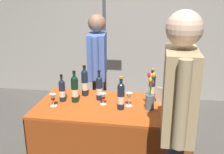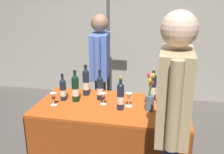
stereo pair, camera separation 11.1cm
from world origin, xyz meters
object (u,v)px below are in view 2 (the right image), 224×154
(featured_wine_bottle, at_px, (100,87))
(wine_glass_near_taster, at_px, (103,96))
(display_bottle_0, at_px, (86,82))
(flower_vase, at_px, (150,97))
(tasting_table, at_px, (112,124))
(vendor_presenter, at_px, (100,65))
(booth_signpost, at_px, (108,26))
(taster_foreground_right, at_px, (173,111))
(wine_glass_mid, at_px, (129,97))
(wine_glass_near_vendor, at_px, (53,97))

(featured_wine_bottle, relative_size, wine_glass_near_taster, 2.70)
(display_bottle_0, height_order, flower_vase, flower_vase)
(display_bottle_0, distance_m, flower_vase, 0.76)
(tasting_table, xyz_separation_m, vendor_presenter, (-0.30, 0.73, 0.43))
(booth_signpost, bearing_deg, taster_foreground_right, -65.03)
(vendor_presenter, bearing_deg, booth_signpost, 171.93)
(display_bottle_0, distance_m, wine_glass_mid, 0.56)
(wine_glass_near_vendor, distance_m, vendor_presenter, 0.89)
(display_bottle_0, xyz_separation_m, flower_vase, (0.72, -0.26, -0.02))
(display_bottle_0, relative_size, booth_signpost, 0.16)
(wine_glass_near_vendor, xyz_separation_m, wine_glass_near_taster, (0.49, 0.12, -0.01))
(flower_vase, bearing_deg, booth_signpost, 119.34)
(featured_wine_bottle, xyz_separation_m, vendor_presenter, (-0.15, 0.60, 0.08))
(wine_glass_mid, height_order, booth_signpost, booth_signpost)
(wine_glass_near_taster, height_order, flower_vase, flower_vase)
(display_bottle_0, xyz_separation_m, wine_glass_mid, (0.51, -0.21, -0.05))
(taster_foreground_right, bearing_deg, booth_signpost, 26.22)
(wine_glass_near_vendor, distance_m, wine_glass_mid, 0.76)
(tasting_table, bearing_deg, display_bottle_0, 146.91)
(featured_wine_bottle, height_order, wine_glass_near_vendor, featured_wine_bottle)
(wine_glass_near_vendor, distance_m, taster_foreground_right, 1.31)
(wine_glass_mid, height_order, vendor_presenter, vendor_presenter)
(wine_glass_near_taster, xyz_separation_m, vendor_presenter, (-0.21, 0.72, 0.14))
(tasting_table, bearing_deg, taster_foreground_right, -50.75)
(flower_vase, xyz_separation_m, vendor_presenter, (-0.68, 0.76, 0.09))
(flower_vase, xyz_separation_m, booth_signpost, (-0.67, 1.20, 0.52))
(featured_wine_bottle, distance_m, vendor_presenter, 0.62)
(featured_wine_bottle, height_order, wine_glass_mid, featured_wine_bottle)
(tasting_table, height_order, display_bottle_0, display_bottle_0)
(wine_glass_mid, relative_size, flower_vase, 0.37)
(wine_glass_near_vendor, relative_size, wine_glass_near_taster, 1.09)
(flower_vase, relative_size, taster_foreground_right, 0.22)
(wine_glass_mid, bearing_deg, tasting_table, -177.74)
(tasting_table, xyz_separation_m, taster_foreground_right, (0.57, -0.70, 0.53))
(tasting_table, bearing_deg, wine_glass_mid, 2.26)
(wine_glass_near_taster, distance_m, booth_signpost, 1.30)
(featured_wine_bottle, xyz_separation_m, taster_foreground_right, (0.73, -0.83, 0.18))
(wine_glass_mid, bearing_deg, vendor_presenter, 123.37)
(featured_wine_bottle, xyz_separation_m, display_bottle_0, (-0.18, 0.09, 0.02))
(taster_foreground_right, bearing_deg, flower_vase, 17.53)
(display_bottle_0, xyz_separation_m, taster_foreground_right, (0.91, -0.92, 0.16))
(flower_vase, bearing_deg, vendor_presenter, 131.74)
(wine_glass_near_vendor, bearing_deg, wine_glass_near_taster, 13.97)
(wine_glass_mid, bearing_deg, featured_wine_bottle, 159.96)
(display_bottle_0, relative_size, vendor_presenter, 0.22)
(featured_wine_bottle, distance_m, wine_glass_mid, 0.35)
(display_bottle_0, distance_m, taster_foreground_right, 1.31)
(tasting_table, distance_m, wine_glass_near_taster, 0.31)
(display_bottle_0, bearing_deg, booth_signpost, 87.20)
(flower_vase, bearing_deg, taster_foreground_right, -73.73)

